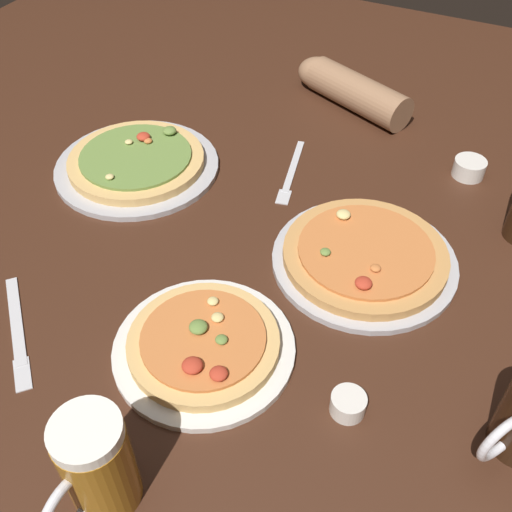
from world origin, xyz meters
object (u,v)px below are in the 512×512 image
object	(u,v)px
pizza_plate_near	(204,345)
fork_left	(291,172)
diner_arm	(348,88)
beer_mug_pale	(95,467)
ramekin_sauce	(348,404)
pizza_plate_side	(137,163)
knife_right	(17,331)
pizza_plate_far	(365,257)
ramekin_butter	(469,168)

from	to	relation	value
pizza_plate_near	fork_left	size ratio (longest dim) A/B	1.27
pizza_plate_near	diner_arm	size ratio (longest dim) A/B	0.91
beer_mug_pale	ramekin_sauce	world-z (taller)	beer_mug_pale
ramekin_sauce	pizza_plate_side	bearing A→B (deg)	149.64
knife_right	pizza_plate_side	bearing A→B (deg)	99.68
pizza_plate_near	beer_mug_pale	world-z (taller)	beer_mug_pale
pizza_plate_side	diner_arm	size ratio (longest dim) A/B	1.10
pizza_plate_near	ramekin_sauce	world-z (taller)	pizza_plate_near
beer_mug_pale	pizza_plate_far	bearing A→B (deg)	73.94
pizza_plate_far	knife_right	distance (m)	0.58
pizza_plate_side	beer_mug_pale	distance (m)	0.70
fork_left	knife_right	distance (m)	0.61
ramekin_sauce	ramekin_butter	distance (m)	0.63
ramekin_butter	diner_arm	distance (m)	0.36
beer_mug_pale	ramekin_sauce	size ratio (longest dim) A/B	3.17
beer_mug_pale	fork_left	size ratio (longest dim) A/B	0.73
diner_arm	fork_left	bearing A→B (deg)	-90.89
beer_mug_pale	ramekin_butter	bearing A→B (deg)	73.33
diner_arm	pizza_plate_side	bearing A→B (deg)	-124.13
pizza_plate_near	ramekin_sauce	distance (m)	0.23
ramekin_sauce	diner_arm	world-z (taller)	diner_arm
beer_mug_pale	diner_arm	xyz separation A→B (m)	(-0.06, 1.03, -0.04)
pizza_plate_side	ramekin_butter	world-z (taller)	pizza_plate_side
diner_arm	pizza_plate_far	bearing A→B (deg)	-66.61
ramekin_sauce	knife_right	bearing A→B (deg)	-169.17
pizza_plate_side	beer_mug_pale	world-z (taller)	beer_mug_pale
knife_right	diner_arm	bearing A→B (deg)	75.82
knife_right	fork_left	bearing A→B (deg)	69.04
beer_mug_pale	ramekin_butter	world-z (taller)	beer_mug_pale
pizza_plate_far	beer_mug_pale	world-z (taller)	beer_mug_pale
pizza_plate_near	pizza_plate_side	distance (m)	0.50
fork_left	ramekin_butter	bearing A→B (deg)	25.32
ramekin_butter	knife_right	distance (m)	0.91
pizza_plate_side	fork_left	size ratio (longest dim) A/B	1.55
ramekin_sauce	fork_left	bearing A→B (deg)	121.94
pizza_plate_near	fork_left	bearing A→B (deg)	97.72
pizza_plate_far	fork_left	xyz separation A→B (m)	(-0.22, 0.18, -0.01)
ramekin_butter	fork_left	world-z (taller)	ramekin_butter
beer_mug_pale	knife_right	size ratio (longest dim) A/B	0.85
beer_mug_pale	fork_left	distance (m)	0.73
pizza_plate_near	pizza_plate_far	bearing A→B (deg)	61.62
diner_arm	beer_mug_pale	bearing A→B (deg)	-86.65
knife_right	beer_mug_pale	bearing A→B (deg)	-28.03
ramekin_butter	pizza_plate_near	bearing A→B (deg)	-112.77
pizza_plate_far	pizza_plate_side	distance (m)	0.52
ramekin_sauce	diner_arm	size ratio (longest dim) A/B	0.16
pizza_plate_near	pizza_plate_far	world-z (taller)	same
pizza_plate_far	beer_mug_pale	bearing A→B (deg)	-106.06
beer_mug_pale	ramekin_sauce	xyz separation A→B (m)	(0.23, 0.25, -0.06)
ramekin_sauce	fork_left	world-z (taller)	ramekin_sauce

